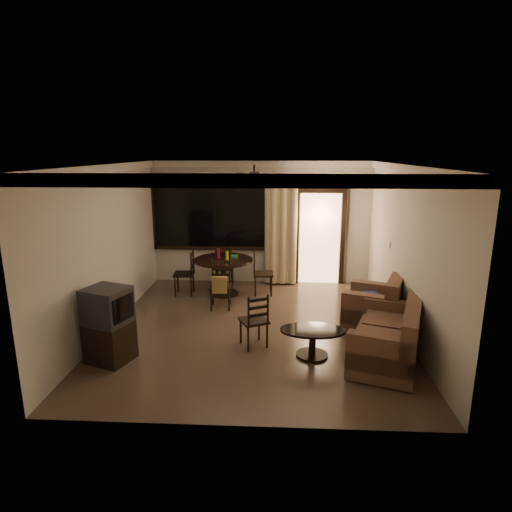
# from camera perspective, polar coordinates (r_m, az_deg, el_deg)

# --- Properties ---
(ground) EXTENTS (5.50, 5.50, 0.00)m
(ground) POSITION_cam_1_polar(r_m,az_deg,el_deg) (7.59, -0.23, -9.56)
(ground) COLOR #7F6651
(ground) RESTS_ON ground
(room_shell) EXTENTS (5.50, 6.70, 5.50)m
(room_shell) POSITION_cam_1_polar(r_m,az_deg,el_deg) (8.81, 4.29, 6.08)
(room_shell) COLOR beige
(room_shell) RESTS_ON ground
(dining_table) EXTENTS (1.25, 1.25, 1.00)m
(dining_table) POSITION_cam_1_polar(r_m,az_deg,el_deg) (9.14, -4.35, -1.41)
(dining_table) COLOR black
(dining_table) RESTS_ON ground
(dining_chair_west) EXTENTS (0.44, 0.44, 0.95)m
(dining_chair_west) POSITION_cam_1_polar(r_m,az_deg,el_deg) (9.33, -9.46, -3.37)
(dining_chair_west) COLOR black
(dining_chair_west) RESTS_ON ground
(dining_chair_east) EXTENTS (0.44, 0.44, 0.95)m
(dining_chair_east) POSITION_cam_1_polar(r_m,az_deg,el_deg) (9.21, 0.88, -3.41)
(dining_chair_east) COLOR black
(dining_chair_east) RESTS_ON ground
(dining_chair_south) EXTENTS (0.44, 0.50, 0.95)m
(dining_chair_south) POSITION_cam_1_polar(r_m,az_deg,el_deg) (8.41, -4.74, -4.99)
(dining_chair_south) COLOR black
(dining_chair_south) RESTS_ON ground
(dining_chair_north) EXTENTS (0.44, 0.44, 0.95)m
(dining_chair_north) POSITION_cam_1_polar(r_m,az_deg,el_deg) (9.71, -4.21, -2.53)
(dining_chair_north) COLOR black
(dining_chair_north) RESTS_ON ground
(tv_cabinet) EXTENTS (0.73, 0.69, 1.12)m
(tv_cabinet) POSITION_cam_1_polar(r_m,az_deg,el_deg) (6.64, -19.05, -8.65)
(tv_cabinet) COLOR black
(tv_cabinet) RESTS_ON ground
(sofa) EXTENTS (1.38, 1.84, 0.88)m
(sofa) POSITION_cam_1_polar(r_m,az_deg,el_deg) (6.64, 17.50, -10.48)
(sofa) COLOR #3F211D
(sofa) RESTS_ON ground
(armchair) EXTENTS (1.17, 1.17, 0.91)m
(armchair) POSITION_cam_1_polar(r_m,az_deg,el_deg) (7.73, 15.69, -6.65)
(armchair) COLOR #3F211D
(armchair) RESTS_ON ground
(coffee_table) EXTENTS (0.98, 0.59, 0.43)m
(coffee_table) POSITION_cam_1_polar(r_m,az_deg,el_deg) (6.58, 7.54, -10.80)
(coffee_table) COLOR black
(coffee_table) RESTS_ON ground
(side_chair) EXTENTS (0.53, 0.53, 0.89)m
(side_chair) POSITION_cam_1_polar(r_m,az_deg,el_deg) (6.84, -0.26, -9.87)
(side_chair) COLOR black
(side_chair) RESTS_ON ground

